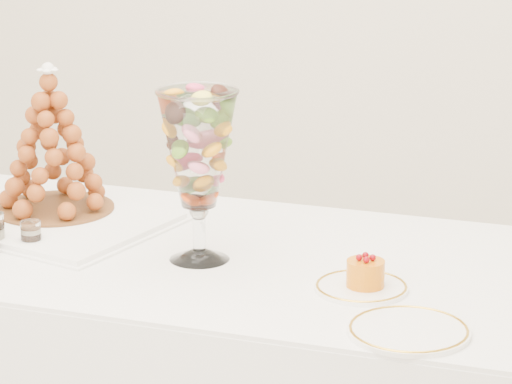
% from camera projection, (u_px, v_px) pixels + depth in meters
% --- Properties ---
extents(lace_tray, '(0.64, 0.54, 0.02)m').
position_uv_depth(lace_tray, '(46.00, 220.00, 2.98)').
color(lace_tray, white).
rests_on(lace_tray, buffet_table).
extents(macaron_vase, '(0.18, 0.18, 0.39)m').
position_uv_depth(macaron_vase, '(198.00, 152.00, 2.66)').
color(macaron_vase, white).
rests_on(macaron_vase, buffet_table).
extents(cake_plate, '(0.20, 0.20, 0.01)m').
position_uv_depth(cake_plate, '(361.00, 288.00, 2.55)').
color(cake_plate, white).
rests_on(cake_plate, buffet_table).
extents(spare_plate, '(0.24, 0.24, 0.01)m').
position_uv_depth(spare_plate, '(409.00, 331.00, 2.33)').
color(spare_plate, white).
rests_on(spare_plate, buffet_table).
extents(verrine_c, '(0.05, 0.05, 0.06)m').
position_uv_depth(verrine_c, '(31.00, 234.00, 2.80)').
color(verrine_c, white).
rests_on(verrine_c, buffet_table).
extents(croquembouche, '(0.30, 0.30, 0.37)m').
position_uv_depth(croquembouche, '(51.00, 139.00, 2.98)').
color(croquembouche, brown).
rests_on(croquembouche, lace_tray).
extents(mousse_cake, '(0.08, 0.08, 0.07)m').
position_uv_depth(mousse_cake, '(365.00, 273.00, 2.54)').
color(mousse_cake, orange).
rests_on(mousse_cake, cake_plate).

